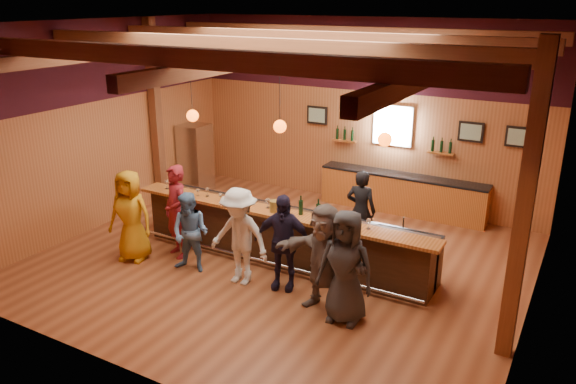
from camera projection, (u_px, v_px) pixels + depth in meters
name	position (u px, v px, depth m)	size (l,w,h in m)	color
room	(281.00, 98.00, 10.04)	(9.04, 9.00, 4.52)	brown
bar_counter	(285.00, 234.00, 11.00)	(6.30, 1.07, 1.11)	black
back_bar_cabinet	(402.00, 194.00, 13.40)	(4.00, 0.52, 0.95)	#92491A
window	(393.00, 125.00, 13.26)	(0.95, 0.09, 0.95)	silver
framed_pictures	(429.00, 127.00, 12.83)	(5.35, 0.05, 0.45)	black
wine_shelves	(391.00, 144.00, 13.34)	(3.00, 0.18, 0.30)	#92491A
pendant_lights	(280.00, 126.00, 10.16)	(4.24, 0.24, 1.37)	black
stainless_fridge	(195.00, 158.00, 14.79)	(0.70, 0.70, 1.80)	silver
customer_orange	(131.00, 216.00, 10.87)	(0.89, 0.58, 1.82)	#C38112
customer_redvest	(176.00, 212.00, 11.00)	(0.68, 0.45, 1.88)	maroon
customer_denim	(190.00, 233.00, 10.44)	(0.75, 0.58, 1.54)	#5176A2
customer_white	(239.00, 237.00, 9.94)	(1.17, 0.67, 1.80)	silver
customer_navy	(283.00, 242.00, 9.78)	(1.03, 0.43, 1.76)	black
customer_brown	(324.00, 258.00, 9.08)	(1.71, 0.54, 1.84)	#645650
customer_dark	(346.00, 267.00, 8.75)	(0.91, 0.59, 1.87)	#2B2B2E
bartender	(361.00, 210.00, 11.32)	(0.62, 0.40, 1.69)	black
ice_bucket	(275.00, 206.00, 10.49)	(0.20, 0.20, 0.22)	brown
bottle_a	(301.00, 207.00, 10.34)	(0.08, 0.08, 0.37)	black
bottle_b	(318.00, 211.00, 10.13)	(0.08, 0.08, 0.38)	black
glass_a	(166.00, 183.00, 11.74)	(0.08, 0.08, 0.19)	silver
glass_b	(198.00, 191.00, 11.31)	(0.07, 0.07, 0.16)	silver
glass_c	(207.00, 190.00, 11.30)	(0.08, 0.08, 0.19)	silver
glass_d	(220.00, 195.00, 11.01)	(0.08, 0.08, 0.18)	silver
glass_e	(268.00, 201.00, 10.67)	(0.09, 0.09, 0.20)	silver
glass_f	(323.00, 215.00, 10.02)	(0.08, 0.08, 0.17)	silver
glass_g	(334.00, 216.00, 9.94)	(0.09, 0.09, 0.20)	silver
glass_h	(369.00, 221.00, 9.69)	(0.09, 0.09, 0.20)	silver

